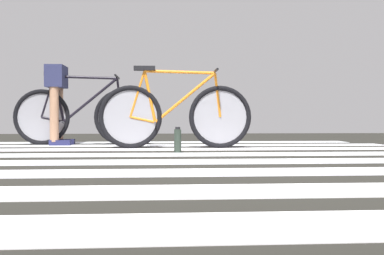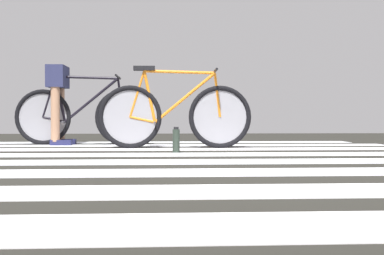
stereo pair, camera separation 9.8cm
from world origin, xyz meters
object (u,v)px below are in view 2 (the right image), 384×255
bicycle_1_of_2 (175,115)px  bicycle_2_of_2 (83,115)px  cyclist_2_of_2 (58,94)px  water_bottle (176,140)px

bicycle_1_of_2 → bicycle_2_of_2: same height
bicycle_1_of_2 → cyclist_2_of_2: (-1.48, 0.80, 0.27)m
cyclist_2_of_2 → water_bottle: cyclist_2_of_2 is taller
cyclist_2_of_2 → water_bottle: 2.17m
water_bottle → bicycle_1_of_2: bearing=90.1°
bicycle_2_of_2 → water_bottle: bicycle_2_of_2 is taller
bicycle_2_of_2 → water_bottle: bearing=-51.5°
bicycle_2_of_2 → bicycle_1_of_2: bearing=-34.0°
bicycle_1_of_2 → water_bottle: 0.74m
water_bottle → cyclist_2_of_2: bearing=134.8°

